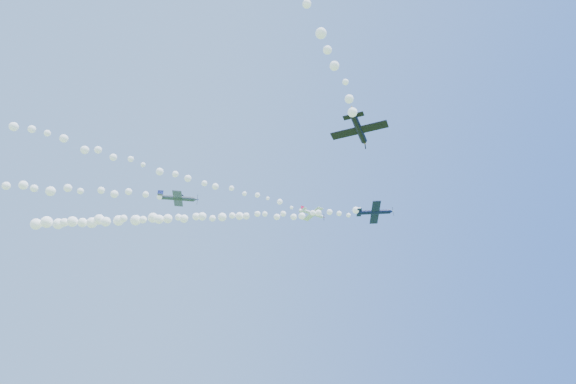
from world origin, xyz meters
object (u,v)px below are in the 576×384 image
object	(u,v)px
plane_navy	(375,212)
plane_white	(313,214)
plane_black	(359,129)
plane_grey	(178,198)

from	to	relation	value
plane_navy	plane_white	bearing A→B (deg)	155.37
plane_black	plane_navy	bearing A→B (deg)	8.14
plane_white	plane_navy	bearing A→B (deg)	-57.87
plane_white	plane_grey	bearing A→B (deg)	-164.46
plane_white	plane_black	distance (m)	48.58
plane_white	plane_grey	world-z (taller)	plane_white
plane_grey	plane_black	bearing A→B (deg)	-48.75
plane_white	plane_black	world-z (taller)	plane_white
plane_grey	plane_black	xyz separation A→B (m)	(17.22, -30.15, -3.91)
plane_grey	plane_black	size ratio (longest dim) A/B	1.16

